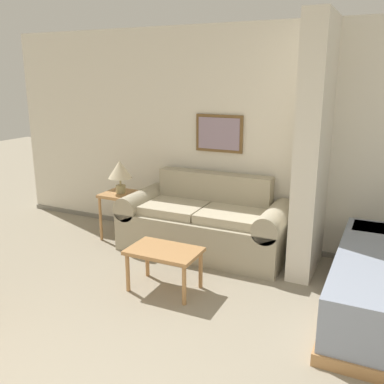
% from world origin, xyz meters
% --- Properties ---
extents(wall_back, '(7.13, 0.16, 2.60)m').
position_xyz_m(wall_back, '(-0.00, 4.02, 1.29)').
color(wall_back, silver).
rests_on(wall_back, ground_plane).
extents(wall_partition_pillar, '(0.24, 0.82, 2.60)m').
position_xyz_m(wall_partition_pillar, '(0.69, 3.55, 1.30)').
color(wall_partition_pillar, silver).
rests_on(wall_partition_pillar, ground_plane).
extents(couch, '(1.97, 0.84, 0.89)m').
position_xyz_m(couch, '(-0.49, 3.54, 0.34)').
color(couch, tan).
rests_on(couch, ground_plane).
extents(coffee_table, '(0.69, 0.44, 0.42)m').
position_xyz_m(coffee_table, '(-0.45, 2.48, 0.36)').
color(coffee_table, '#B27F4C').
rests_on(coffee_table, ground_plane).
extents(side_table, '(0.44, 0.44, 0.60)m').
position_xyz_m(side_table, '(-1.61, 3.47, 0.49)').
color(side_table, '#B27F4C').
rests_on(side_table, ground_plane).
extents(table_lamp, '(0.30, 0.30, 0.41)m').
position_xyz_m(table_lamp, '(-1.61, 3.47, 0.88)').
color(table_lamp, tan).
rests_on(table_lamp, side_table).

